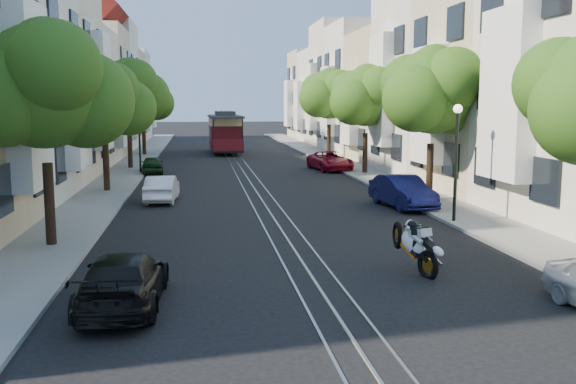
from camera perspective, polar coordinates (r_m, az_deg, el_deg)
name	(u,v)px	position (r m, az deg, el deg)	size (l,w,h in m)	color
ground	(238,164)	(45.96, -4.46, 2.54)	(200.00, 200.00, 0.00)	black
sidewalk_east	(337,161)	(46.95, 4.42, 2.73)	(2.50, 80.00, 0.12)	gray
sidewalk_west	(134,164)	(46.09, -13.50, 2.43)	(2.50, 80.00, 0.12)	gray
rail_left	(230,164)	(45.93, -5.14, 2.54)	(0.06, 80.00, 0.02)	gray
rail_slot	(238,163)	(45.96, -4.46, 2.55)	(0.06, 80.00, 0.02)	gray
rail_right	(246,163)	(45.99, -3.77, 2.56)	(0.06, 80.00, 0.02)	gray
lane_line	(238,164)	(45.96, -4.46, 2.54)	(0.08, 80.00, 0.01)	tan
townhouses_east	(401,91)	(47.88, 9.98, 8.87)	(7.75, 72.00, 12.00)	beige
townhouses_west	(62,91)	(46.49, -19.45, 8.44)	(7.75, 72.00, 11.76)	silver
tree_e_b	(434,93)	(28.47, 12.82, 8.57)	(4.93, 4.08, 6.68)	black
tree_e_c	(367,98)	(38.95, 7.05, 8.30)	(4.84, 3.99, 6.52)	black
tree_e_d	(330,95)	(49.67, 3.75, 8.57)	(5.01, 4.16, 6.85)	black
tree_w_a	(45,89)	(20.13, -20.75, 8.57)	(4.93, 4.08, 6.68)	black
tree_w_b	(105,101)	(31.95, -15.97, 7.77)	(4.72, 3.87, 6.27)	black
tree_w_c	(129,91)	(42.88, -13.96, 8.72)	(5.13, 4.28, 7.09)	black
tree_w_d	(143,99)	(53.82, -12.72, 8.06)	(4.84, 3.99, 6.52)	black
lamp_east	(457,145)	(23.53, 14.75, 4.06)	(0.32, 0.32, 4.16)	black
lamp_west	(139,127)	(39.86, -13.09, 5.62)	(0.32, 0.32, 4.16)	black
sportbike_rider	(415,244)	(16.80, 11.22, -4.52)	(0.77, 2.01, 1.42)	black
cable_car	(225,130)	(55.62, -5.62, 5.47)	(2.84, 8.56, 3.27)	black
parked_car_e_mid	(403,192)	(27.04, 10.14, 0.04)	(1.41, 4.05, 1.34)	#0C0F3D
parked_car_e_far	(330,161)	(41.33, 3.77, 2.79)	(2.03, 4.41, 1.23)	maroon
parked_car_w_near	(123,280)	(14.21, -14.43, -7.60)	(1.66, 4.08, 1.19)	black
parked_car_w_mid	(162,189)	(28.76, -11.14, 0.30)	(1.22, 3.51, 1.16)	white
parked_car_w_far	(152,165)	(40.09, -11.97, 2.38)	(1.30, 3.22, 1.10)	black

